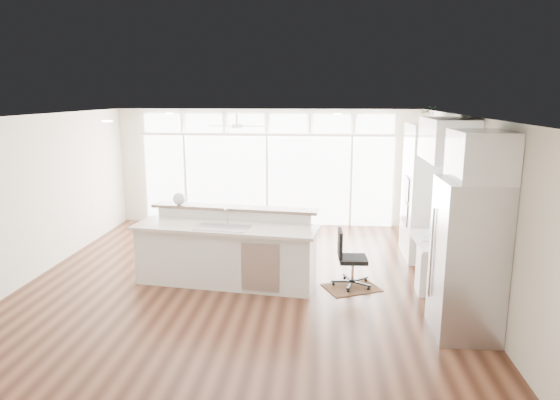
{
  "coord_description": "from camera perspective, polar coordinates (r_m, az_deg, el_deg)",
  "views": [
    {
      "loc": [
        1.27,
        -7.5,
        3.02
      ],
      "look_at": [
        0.58,
        0.6,
        1.3
      ],
      "focal_mm": 32.0,
      "sensor_mm": 36.0,
      "label": 1
    }
  ],
  "objects": [
    {
      "name": "floor",
      "position": [
        8.18,
        -4.49,
        -9.8
      ],
      "size": [
        7.0,
        8.0,
        0.02
      ],
      "primitive_type": "cube",
      "color": "#3D1E12",
      "rests_on": "ground"
    },
    {
      "name": "ceiling",
      "position": [
        7.61,
        -4.82,
        9.51
      ],
      "size": [
        7.0,
        8.0,
        0.02
      ],
      "primitive_type": "cube",
      "color": "silver",
      "rests_on": "wall_back"
    },
    {
      "name": "wall_back",
      "position": [
        11.69,
        -1.44,
        3.75
      ],
      "size": [
        7.0,
        0.04,
        2.7
      ],
      "primitive_type": "cube",
      "color": "silver",
      "rests_on": "floor"
    },
    {
      "name": "wall_front",
      "position": [
        4.08,
        -14.1,
        -12.6
      ],
      "size": [
        7.0,
        0.04,
        2.7
      ],
      "primitive_type": "cube",
      "color": "silver",
      "rests_on": "floor"
    },
    {
      "name": "wall_left",
      "position": [
        9.04,
        -27.1,
        -0.01
      ],
      "size": [
        0.04,
        8.0,
        2.7
      ],
      "primitive_type": "cube",
      "color": "silver",
      "rests_on": "floor"
    },
    {
      "name": "wall_right",
      "position": [
        8.0,
        20.93,
        -0.89
      ],
      "size": [
        0.04,
        8.0,
        2.7
      ],
      "primitive_type": "cube",
      "color": "silver",
      "rests_on": "floor"
    },
    {
      "name": "glass_wall",
      "position": [
        11.67,
        -1.46,
        2.25
      ],
      "size": [
        5.8,
        0.06,
        2.08
      ],
      "primitive_type": "cube",
      "color": "white",
      "rests_on": "wall_back"
    },
    {
      "name": "transom_row",
      "position": [
        11.52,
        -1.5,
        8.78
      ],
      "size": [
        5.9,
        0.06,
        0.4
      ],
      "primitive_type": "cube",
      "color": "white",
      "rests_on": "wall_back"
    },
    {
      "name": "desk_window",
      "position": [
        8.23,
        20.2,
        0.93
      ],
      "size": [
        0.04,
        0.85,
        0.85
      ],
      "primitive_type": "cube",
      "color": "white",
      "rests_on": "wall_right"
    },
    {
      "name": "ceiling_fan",
      "position": [
        10.46,
        -4.96,
        8.96
      ],
      "size": [
        1.16,
        1.16,
        0.32
      ],
      "primitive_type": "cube",
      "color": "white",
      "rests_on": "ceiling"
    },
    {
      "name": "recessed_lights",
      "position": [
        7.81,
        -4.57,
        9.43
      ],
      "size": [
        3.4,
        3.0,
        0.02
      ],
      "primitive_type": "cube",
      "color": "white",
      "rests_on": "ceiling"
    },
    {
      "name": "oven_cabinet",
      "position": [
        9.65,
        16.12,
        0.92
      ],
      "size": [
        0.64,
        1.2,
        2.5
      ],
      "primitive_type": "cube",
      "color": "white",
      "rests_on": "floor"
    },
    {
      "name": "desk_nook",
      "position": [
        8.44,
        17.46,
        -6.84
      ],
      "size": [
        0.72,
        1.3,
        0.76
      ],
      "primitive_type": "cube",
      "color": "white",
      "rests_on": "floor"
    },
    {
      "name": "upper_cabinets",
      "position": [
        8.05,
        18.61,
        6.57
      ],
      "size": [
        0.64,
        1.3,
        0.64
      ],
      "primitive_type": "cube",
      "color": "white",
      "rests_on": "wall_right"
    },
    {
      "name": "refrigerator",
      "position": [
        6.73,
        20.62,
        -6.31
      ],
      "size": [
        0.76,
        0.9,
        2.0
      ],
      "primitive_type": "cube",
      "color": "#BBBBC0",
      "rests_on": "floor"
    },
    {
      "name": "fridge_cabinet",
      "position": [
        6.47,
        21.97,
        4.71
      ],
      "size": [
        0.64,
        0.9,
        0.6
      ],
      "primitive_type": "cube",
      "color": "white",
      "rests_on": "wall_right"
    },
    {
      "name": "framed_photos",
      "position": [
        8.85,
        19.1,
        0.75
      ],
      "size": [
        0.06,
        0.22,
        0.8
      ],
      "primitive_type": "cube",
      "color": "black",
      "rests_on": "wall_right"
    },
    {
      "name": "kitchen_island",
      "position": [
        8.12,
        -6.21,
        -5.53
      ],
      "size": [
        3.09,
        1.5,
        1.18
      ],
      "primitive_type": "cube",
      "rotation": [
        0.0,
        0.0,
        -0.13
      ],
      "color": "white",
      "rests_on": "floor"
    },
    {
      "name": "rug",
      "position": [
        8.14,
        8.17,
        -9.89
      ],
      "size": [
        1.0,
        0.89,
        0.01
      ],
      "primitive_type": "cube",
      "rotation": [
        0.0,
        0.0,
        0.43
      ],
      "color": "#361E11",
      "rests_on": "floor"
    },
    {
      "name": "office_chair",
      "position": [
        8.08,
        8.33,
        -6.66
      ],
      "size": [
        0.5,
        0.46,
        0.92
      ],
      "primitive_type": "cube",
      "rotation": [
        0.0,
        0.0,
        0.05
      ],
      "color": "black",
      "rests_on": "floor"
    },
    {
      "name": "fishbowl",
      "position": [
        8.64,
        -11.46,
        0.15
      ],
      "size": [
        0.22,
        0.22,
        0.21
      ],
      "primitive_type": "sphere",
      "rotation": [
        0.0,
        0.0,
        0.02
      ],
      "color": "silver",
      "rests_on": "kitchen_island"
    },
    {
      "name": "monitor",
      "position": [
        8.26,
        17.16,
        -3.09
      ],
      "size": [
        0.09,
        0.46,
        0.38
      ],
      "primitive_type": "cube",
      "rotation": [
        0.0,
        0.0,
        -0.03
      ],
      "color": "black",
      "rests_on": "desk_nook"
    },
    {
      "name": "keyboard",
      "position": [
        8.27,
        15.93,
        -4.31
      ],
      "size": [
        0.14,
        0.3,
        0.01
      ],
      "primitive_type": "cube",
      "rotation": [
        0.0,
        0.0,
        0.13
      ],
      "color": "white",
      "rests_on": "desk_nook"
    },
    {
      "name": "potted_plant",
      "position": [
        9.5,
        16.61,
        9.09
      ],
      "size": [
        0.33,
        0.36,
        0.25
      ],
      "primitive_type": "imported",
      "rotation": [
        0.0,
        0.0,
        -0.14
      ],
      "color": "#29612A",
      "rests_on": "oven_cabinet"
    }
  ]
}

